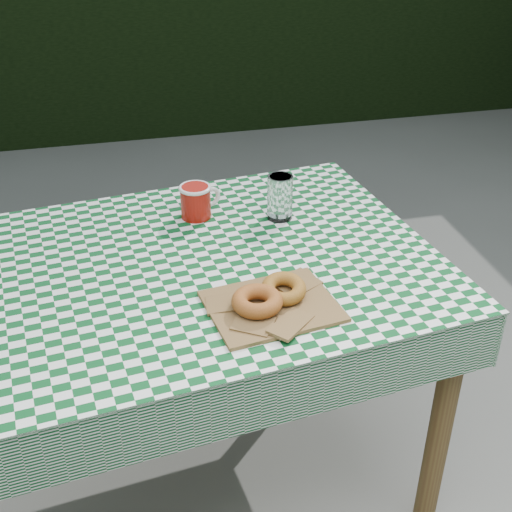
# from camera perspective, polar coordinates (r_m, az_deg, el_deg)

# --- Properties ---
(ground) EXTENTS (60.00, 60.00, 0.00)m
(ground) POSITION_cam_1_polar(r_m,az_deg,el_deg) (2.17, -4.04, -18.53)
(ground) COLOR #595954
(ground) RESTS_ON ground
(table) EXTENTS (1.41, 1.03, 0.75)m
(table) POSITION_cam_1_polar(r_m,az_deg,el_deg) (1.93, -6.38, -10.60)
(table) COLOR brown
(table) RESTS_ON ground
(tablecloth) EXTENTS (1.43, 1.05, 0.01)m
(tablecloth) POSITION_cam_1_polar(r_m,az_deg,el_deg) (1.70, -7.12, -1.06)
(tablecloth) COLOR #0B481E
(tablecloth) RESTS_ON table
(paper_bag) EXTENTS (0.31, 0.26, 0.02)m
(paper_bag) POSITION_cam_1_polar(r_m,az_deg,el_deg) (1.54, 1.34, -4.12)
(paper_bag) COLOR brown
(paper_bag) RESTS_ON tablecloth
(bagel_front) EXTENTS (0.12, 0.12, 0.04)m
(bagel_front) POSITION_cam_1_polar(r_m,az_deg,el_deg) (1.51, 0.10, -3.79)
(bagel_front) COLOR #9E5220
(bagel_front) RESTS_ON paper_bag
(bagel_back) EXTENTS (0.11, 0.11, 0.03)m
(bagel_back) POSITION_cam_1_polar(r_m,az_deg,el_deg) (1.55, 2.32, -2.74)
(bagel_back) COLOR #9F6420
(bagel_back) RESTS_ON paper_bag
(coffee_mug) EXTENTS (0.22, 0.22, 0.09)m
(coffee_mug) POSITION_cam_1_polar(r_m,az_deg,el_deg) (1.90, -5.07, 4.53)
(coffee_mug) COLOR #991209
(coffee_mug) RESTS_ON tablecloth
(drinking_glass) EXTENTS (0.07, 0.07, 0.13)m
(drinking_glass) POSITION_cam_1_polar(r_m,az_deg,el_deg) (1.89, 2.01, 4.92)
(drinking_glass) COLOR white
(drinking_glass) RESTS_ON tablecloth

